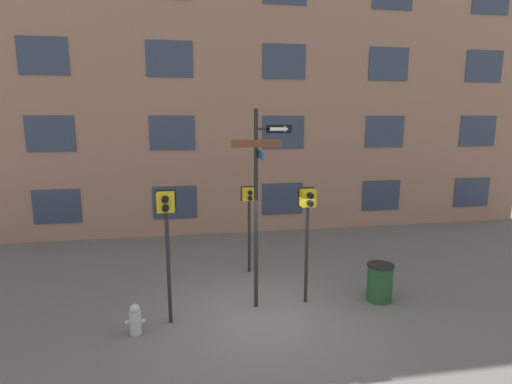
{
  "coord_description": "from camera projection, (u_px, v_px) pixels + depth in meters",
  "views": [
    {
      "loc": [
        -1.48,
        -7.9,
        4.27
      ],
      "look_at": [
        -0.04,
        0.51,
        2.67
      ],
      "focal_mm": 28.0,
      "sensor_mm": 36.0,
      "label": 1
    }
  ],
  "objects": [
    {
      "name": "fire_hydrant",
      "position": [
        135.0,
        320.0,
        7.95
      ],
      "size": [
        0.39,
        0.23,
        0.64
      ],
      "color": "#A5A5A8",
      "rests_on": "ground_plane"
    },
    {
      "name": "ground_plane",
      "position": [
        262.0,
        317.0,
        8.69
      ],
      "size": [
        60.0,
        60.0,
        0.0
      ],
      "primitive_type": "plane",
      "color": "#595651"
    },
    {
      "name": "trash_bin",
      "position": [
        380.0,
        282.0,
        9.4
      ],
      "size": [
        0.63,
        0.63,
        0.89
      ],
      "color": "#1E4723",
      "rests_on": "ground_plane"
    },
    {
      "name": "street_sign_pole",
      "position": [
        259.0,
        194.0,
        8.7
      ],
      "size": [
        1.32,
        1.03,
        4.46
      ],
      "color": "black",
      "rests_on": "ground_plane"
    },
    {
      "name": "pedestrian_signal_right",
      "position": [
        308.0,
        214.0,
        9.0
      ],
      "size": [
        0.38,
        0.4,
        2.72
      ],
      "color": "black",
      "rests_on": "ground_plane"
    },
    {
      "name": "building_facade",
      "position": [
        227.0,
        61.0,
        14.15
      ],
      "size": [
        24.0,
        0.63,
        12.47
      ],
      "color": "#936B56",
      "rests_on": "ground_plane"
    },
    {
      "name": "pedestrian_signal_left",
      "position": [
        166.0,
        220.0,
        8.03
      ],
      "size": [
        0.41,
        0.4,
        2.83
      ],
      "color": "black",
      "rests_on": "ground_plane"
    },
    {
      "name": "pedestrian_signal_across",
      "position": [
        249.0,
        205.0,
        10.9
      ],
      "size": [
        0.42,
        0.4,
        2.42
      ],
      "color": "black",
      "rests_on": "ground_plane"
    }
  ]
}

